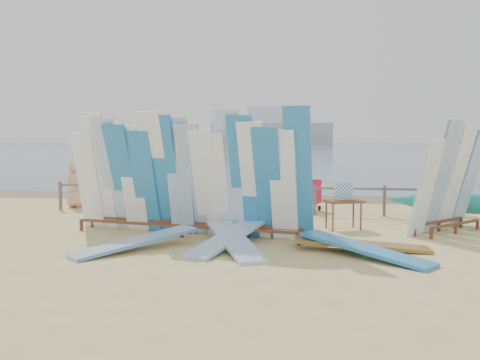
# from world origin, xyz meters

# --- Properties ---
(ground) EXTENTS (160.00, 160.00, 0.00)m
(ground) POSITION_xyz_m (0.00, 0.00, 0.00)
(ground) COLOR #D2BE79
(ground) RESTS_ON ground
(ocean) EXTENTS (320.00, 240.00, 0.02)m
(ocean) POSITION_xyz_m (0.00, 128.00, 0.00)
(ocean) COLOR #426277
(ocean) RESTS_ON ground
(wet_sand_strip) EXTENTS (40.00, 2.60, 0.01)m
(wet_sand_strip) POSITION_xyz_m (0.00, 7.20, 0.00)
(wet_sand_strip) COLOR brown
(wet_sand_strip) RESTS_ON ground
(distant_ship) EXTENTS (45.00, 8.00, 14.00)m
(distant_ship) POSITION_xyz_m (-12.00, 180.00, 5.31)
(distant_ship) COLOR #999EA3
(distant_ship) RESTS_ON ocean
(fence) EXTENTS (12.08, 0.08, 0.90)m
(fence) POSITION_xyz_m (0.00, 3.00, 0.63)
(fence) COLOR #6A5B50
(fence) RESTS_ON ground
(main_surfboard_rack) EXTENTS (5.91, 1.78, 2.95)m
(main_surfboard_rack) POSITION_xyz_m (-1.01, -0.65, 1.31)
(main_surfboard_rack) COLOR brown
(main_surfboard_rack) RESTS_ON ground
(side_surfboard_rack) EXTENTS (2.18, 2.14, 2.70)m
(side_surfboard_rack) POSITION_xyz_m (5.13, 0.52, 1.22)
(side_surfboard_rack) COLOR brown
(side_surfboard_rack) RESTS_ON ground
(vendor_table) EXTENTS (1.04, 0.87, 1.18)m
(vendor_table) POSITION_xyz_m (2.68, 0.68, 0.39)
(vendor_table) COLOR brown
(vendor_table) RESTS_ON ground
(flat_board_d) EXTENTS (2.50, 2.04, 0.35)m
(flat_board_d) POSITION_xyz_m (2.87, -2.35, 0.00)
(flat_board_d) COLOR #2577BB
(flat_board_d) RESTS_ON ground
(flat_board_c) EXTENTS (2.72, 0.67, 0.24)m
(flat_board_c) POSITION_xyz_m (2.89, -1.71, 0.00)
(flat_board_c) COLOR olive
(flat_board_c) RESTS_ON ground
(flat_board_a) EXTENTS (1.61, 2.68, 0.38)m
(flat_board_a) POSITION_xyz_m (0.31, -1.97, 0.00)
(flat_board_a) COLOR #87ADD8
(flat_board_a) RESTS_ON ground
(flat_board_b) EXTENTS (1.48, 2.71, 0.43)m
(flat_board_b) POSITION_xyz_m (0.17, -1.73, 0.00)
(flat_board_b) COLOR #87ADD8
(flat_board_b) RESTS_ON ground
(flat_board_e) EXTENTS (2.23, 2.36, 0.34)m
(flat_board_e) POSITION_xyz_m (-1.67, -2.30, 0.00)
(flat_board_e) COLOR white
(flat_board_e) RESTS_ON ground
(beach_chair_left) EXTENTS (0.65, 0.67, 0.88)m
(beach_chair_left) POSITION_xyz_m (0.63, 4.21, 0.26)
(beach_chair_left) COLOR red
(beach_chair_left) RESTS_ON ground
(beach_chair_right) EXTENTS (0.72, 0.73, 0.87)m
(beach_chair_right) POSITION_xyz_m (1.24, 3.88, 0.26)
(beach_chair_right) COLOR red
(beach_chair_right) RESTS_ON ground
(stroller) EXTENTS (0.71, 0.84, 0.98)m
(stroller) POSITION_xyz_m (1.91, 3.71, 0.39)
(stroller) COLOR red
(stroller) RESTS_ON ground
(beachgoer_8) EXTENTS (0.88, 0.65, 1.63)m
(beachgoer_8) POSITION_xyz_m (5.85, 3.93, 0.81)
(beachgoer_8) COLOR beige
(beachgoer_8) RESTS_ON ground
(beachgoer_5) EXTENTS (1.45, 1.37, 1.63)m
(beachgoer_5) POSITION_xyz_m (-0.38, 7.02, 0.81)
(beachgoer_5) COLOR beige
(beachgoer_5) RESTS_ON ground
(beachgoer_4) EXTENTS (1.15, 0.66, 1.84)m
(beachgoer_4) POSITION_xyz_m (0.21, 5.54, 0.92)
(beachgoer_4) COLOR #8C6042
(beachgoer_4) RESTS_ON ground
(beachgoer_11) EXTENTS (1.17, 1.46, 1.55)m
(beachgoer_11) POSITION_xyz_m (-3.79, 5.97, 0.78)
(beachgoer_11) COLOR beige
(beachgoer_11) RESTS_ON ground
(beachgoer_1) EXTENTS (0.55, 0.64, 1.53)m
(beachgoer_1) POSITION_xyz_m (-4.14, 4.79, 0.77)
(beachgoer_1) COLOR #8C6042
(beachgoer_1) RESTS_ON ground
(beachgoer_0) EXTENTS (0.84, 0.57, 1.57)m
(beachgoer_0) POSITION_xyz_m (-5.76, 3.60, 0.79)
(beachgoer_0) COLOR tan
(beachgoer_0) RESTS_ON ground
(beachgoer_6) EXTENTS (0.90, 0.55, 1.71)m
(beachgoer_6) POSITION_xyz_m (0.57, 5.24, 0.86)
(beachgoer_6) COLOR tan
(beachgoer_6) RESTS_ON ground
(beachgoer_extra_1) EXTENTS (0.85, 1.02, 1.62)m
(beachgoer_extra_1) POSITION_xyz_m (-5.95, 6.51, 0.81)
(beachgoer_extra_1) COLOR #8C6042
(beachgoer_extra_1) RESTS_ON ground
(beachgoer_7) EXTENTS (0.44, 0.65, 1.63)m
(beachgoer_7) POSITION_xyz_m (1.50, 5.77, 0.82)
(beachgoer_7) COLOR #8C6042
(beachgoer_7) RESTS_ON ground
(beachgoer_2) EXTENTS (0.81, 0.76, 1.55)m
(beachgoer_2) POSITION_xyz_m (-1.09, 5.18, 0.77)
(beachgoer_2) COLOR beige
(beachgoer_2) RESTS_ON ground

